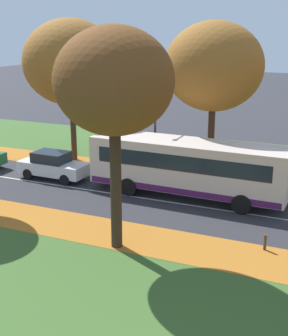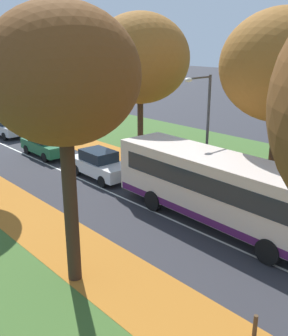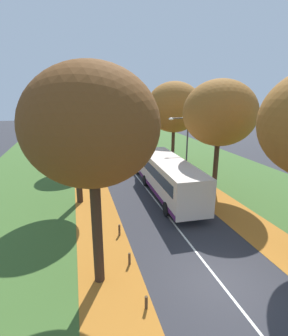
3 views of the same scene
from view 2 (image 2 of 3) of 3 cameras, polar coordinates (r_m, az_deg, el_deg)
The scene contains 13 objects.
leaf_litter_left at distance 16.86m, azimuth -13.16°, elevation -9.25°, with size 2.80×60.00×0.00m, color #B26B23.
grass_verge_right at distance 29.40m, azimuth 4.54°, elevation 3.11°, with size 12.00×90.00×0.01m, color #3D6028.
leaf_litter_right at distance 22.32m, azimuth 7.70°, elevation -1.95°, with size 2.80×60.00×0.00m, color #B26B23.
road_centre_line at distance 23.78m, azimuth -10.80°, elevation -0.86°, with size 0.12×80.00×0.01m, color silver.
tree_left_near at distance 11.68m, azimuth -11.76°, elevation 12.87°, with size 4.52×4.52×8.72m.
tree_right_near at distance 19.20m, azimuth 19.45°, elevation 13.77°, with size 5.64×5.64×9.05m.
tree_right_mid at distance 25.10m, azimuth -0.56°, elevation 15.59°, with size 6.13×6.13×9.26m.
bollard_fourth at distance 11.74m, azimuth 15.82°, elevation -21.18°, with size 0.12×0.12×0.66m, color #4C3823.
streetlamp_right at distance 19.99m, azimuth 8.68°, elevation 6.74°, with size 1.89×0.28×6.00m.
bus at distance 16.92m, azimuth 10.96°, elevation -2.71°, with size 2.88×10.47×2.98m.
car_white_lead at distance 22.65m, azimuth -6.42°, elevation 0.54°, with size 1.87×4.25×1.62m.
car_green_following at distance 27.65m, azimuth -14.12°, elevation 3.36°, with size 1.85×4.23×1.62m.
car_silver_third_in_line at distance 34.36m, azimuth -19.50°, elevation 5.72°, with size 1.94×4.28×1.62m.
Camera 2 is at (-11.64, 0.73, 7.66)m, focal length 42.00 mm.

